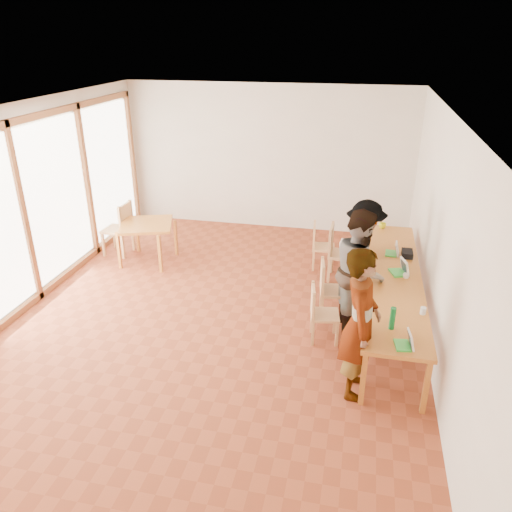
{
  "coord_description": "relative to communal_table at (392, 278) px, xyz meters",
  "views": [
    {
      "loc": [
        1.94,
        -6.13,
        3.91
      ],
      "look_at": [
        0.62,
        -0.04,
        1.1
      ],
      "focal_mm": 35.0,
      "sensor_mm": 36.0,
      "label": 1
    }
  ],
  "objects": [
    {
      "name": "yellow_mug",
      "position": [
        -0.12,
        1.86,
        0.1
      ],
      "size": [
        0.16,
        0.16,
        0.1
      ],
      "primitive_type": "imported",
      "rotation": [
        0.0,
        0.0,
        -0.39
      ],
      "color": "#D6D50E",
      "rests_on": "communal_table"
    },
    {
      "name": "side_table",
      "position": [
        -4.29,
        1.21,
        -0.03
      ],
      "size": [
        0.9,
        0.9,
        0.75
      ],
      "rotation": [
        0.0,
        0.0,
        0.32
      ],
      "color": "#BB6F29",
      "rests_on": "ground"
    },
    {
      "name": "wall_back",
      "position": [
        -2.5,
        3.5,
        0.8
      ],
      "size": [
        6.0,
        0.1,
        3.0
      ],
      "primitive_type": "cube",
      "color": "silver",
      "rests_on": "ground"
    },
    {
      "name": "laptop_near",
      "position": [
        0.08,
        -1.79,
        0.1
      ],
      "size": [
        0.22,
        0.25,
        0.19
      ],
      "rotation": [
        0.0,
        0.0,
        0.14
      ],
      "color": "green",
      "rests_on": "communal_table"
    },
    {
      "name": "laptop_mid",
      "position": [
        0.11,
        0.07,
        0.11
      ],
      "size": [
        0.3,
        0.31,
        0.22
      ],
      "rotation": [
        0.0,
        0.0,
        0.32
      ],
      "color": "green",
      "rests_on": "communal_table"
    },
    {
      "name": "wall_right",
      "position": [
        0.5,
        -0.5,
        0.8
      ],
      "size": [
        0.1,
        8.0,
        3.0
      ],
      "primitive_type": "cube",
      "color": "silver",
      "rests_on": "ground"
    },
    {
      "name": "person_mid",
      "position": [
        -0.48,
        -0.23,
        0.18
      ],
      "size": [
        0.82,
        0.97,
        1.77
      ],
      "primitive_type": "imported",
      "rotation": [
        0.0,
        0.0,
        1.76
      ],
      "color": "gray",
      "rests_on": "ground"
    },
    {
      "name": "person_far",
      "position": [
        -0.42,
        0.6,
        0.11
      ],
      "size": [
        0.63,
        1.07,
        1.63
      ],
      "primitive_type": "imported",
      "rotation": [
        0.0,
        0.0,
        1.55
      ],
      "color": "gray",
      "rests_on": "ground"
    },
    {
      "name": "ceiling",
      "position": [
        -2.5,
        -0.5,
        2.32
      ],
      "size": [
        6.0,
        8.0,
        0.04
      ],
      "primitive_type": "cube",
      "color": "white",
      "rests_on": "wall_back"
    },
    {
      "name": "black_pouch",
      "position": [
        0.24,
        0.71,
        0.09
      ],
      "size": [
        0.16,
        0.26,
        0.09
      ],
      "primitive_type": "cube",
      "color": "black",
      "rests_on": "communal_table"
    },
    {
      "name": "chair_mid",
      "position": [
        -0.9,
        -0.06,
        -0.16
      ],
      "size": [
        0.46,
        0.46,
        0.47
      ],
      "rotation": [
        0.0,
        0.0,
        0.13
      ],
      "color": "tan",
      "rests_on": "ground"
    },
    {
      "name": "chair_spare",
      "position": [
        -4.89,
        1.42,
        -0.08
      ],
      "size": [
        0.5,
        0.5,
        0.54
      ],
      "rotation": [
        0.0,
        0.0,
        3.09
      ],
      "color": "tan",
      "rests_on": "ground"
    },
    {
      "name": "laptop_far",
      "position": [
        0.04,
        0.74,
        0.1
      ],
      "size": [
        0.22,
        0.25,
        0.2
      ],
      "rotation": [
        0.0,
        0.0,
        -0.07
      ],
      "color": "green",
      "rests_on": "communal_table"
    },
    {
      "name": "green_bottle",
      "position": [
        -0.06,
        -1.46,
        0.19
      ],
      "size": [
        0.07,
        0.07,
        0.28
      ],
      "primitive_type": "cylinder",
      "color": "#116E31",
      "rests_on": "communal_table"
    },
    {
      "name": "chair_near",
      "position": [
        -0.97,
        -0.72,
        -0.21
      ],
      "size": [
        0.43,
        0.43,
        0.43
      ],
      "rotation": [
        0.0,
        0.0,
        0.16
      ],
      "color": "tan",
      "rests_on": "ground"
    },
    {
      "name": "person_near",
      "position": [
        -0.43,
        -1.7,
        0.22
      ],
      "size": [
        0.46,
        0.68,
        1.84
      ],
      "primitive_type": "imported",
      "rotation": [
        0.0,
        0.0,
        1.55
      ],
      "color": "gray",
      "rests_on": "ground"
    },
    {
      "name": "condiment_cup",
      "position": [
        0.18,
        -0.05,
        0.08
      ],
      "size": [
        0.08,
        0.08,
        0.06
      ],
      "primitive_type": "cylinder",
      "color": "white",
      "rests_on": "communal_table"
    },
    {
      "name": "window_wall",
      "position": [
        -5.46,
        -0.5,
        0.8
      ],
      "size": [
        0.1,
        8.0,
        3.0
      ],
      "primitive_type": "cube",
      "color": "white",
      "rests_on": "ground"
    },
    {
      "name": "communal_table",
      "position": [
        0.0,
        0.0,
        0.0
      ],
      "size": [
        0.8,
        4.0,
        0.75
      ],
      "color": "#BB6F29",
      "rests_on": "ground"
    },
    {
      "name": "wall_front",
      "position": [
        -2.5,
        -4.5,
        0.8
      ],
      "size": [
        6.0,
        0.1,
        3.0
      ],
      "primitive_type": "cube",
      "color": "silver",
      "rests_on": "ground"
    },
    {
      "name": "pink_phone",
      "position": [
        -0.26,
        -0.97,
        0.05
      ],
      "size": [
        0.05,
        0.1,
        0.01
      ],
      "primitive_type": "cube",
      "color": "#D33881",
      "rests_on": "communal_table"
    },
    {
      "name": "clear_glass",
      "position": [
        0.32,
        -1.03,
        0.09
      ],
      "size": [
        0.07,
        0.07,
        0.09
      ],
      "primitive_type": "cylinder",
      "color": "silver",
      "rests_on": "communal_table"
    },
    {
      "name": "chair_far",
      "position": [
        -1.2,
        1.61,
        -0.19
      ],
      "size": [
        0.42,
        0.42,
        0.45
      ],
      "rotation": [
        0.0,
        0.0,
        0.08
      ],
      "color": "tan",
      "rests_on": "ground"
    },
    {
      "name": "chair_empty",
      "position": [
        -0.87,
        1.24,
        -0.12
      ],
      "size": [
        0.46,
        0.46,
        0.51
      ],
      "rotation": [
        0.0,
        0.0,
        -0.03
      ],
      "color": "tan",
      "rests_on": "ground"
    },
    {
      "name": "ground",
      "position": [
        -2.5,
        -0.5,
        -0.7
      ],
      "size": [
        8.0,
        8.0,
        0.0
      ],
      "primitive_type": "plane",
      "color": "brown",
      "rests_on": "ground"
    }
  ]
}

